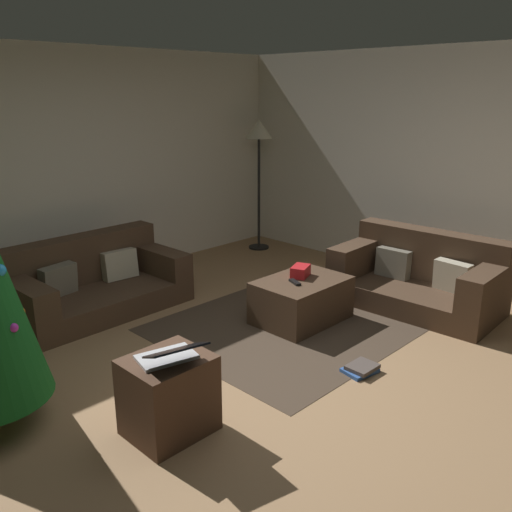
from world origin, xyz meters
name	(u,v)px	position (x,y,z in m)	size (l,w,h in m)	color
ground_plane	(265,382)	(0.00, 0.00, 0.00)	(6.40, 6.40, 0.00)	#93704C
rear_partition	(56,170)	(0.00, 3.14, 1.30)	(6.40, 0.12, 2.60)	silver
corner_partition	(465,170)	(3.14, 0.00, 1.30)	(0.12, 6.40, 2.60)	silver
couch_left	(93,283)	(-0.16, 2.25, 0.27)	(1.74, 0.94, 0.72)	#473323
couch_right	(420,278)	(2.25, -0.05, 0.29)	(0.94, 1.65, 0.75)	#473323
ottoman	(301,300)	(1.08, 0.56, 0.21)	(0.87, 0.62, 0.41)	#473323
gift_box	(300,271)	(1.14, 0.63, 0.47)	(0.21, 0.14, 0.11)	red
tv_remote	(295,282)	(0.96, 0.54, 0.43)	(0.05, 0.16, 0.02)	black
side_table	(169,395)	(-0.89, 0.01, 0.26)	(0.52, 0.44, 0.53)	#4C3323
laptop	(170,354)	(-0.90, -0.05, 0.58)	(0.43, 0.45, 0.17)	silver
book_stack	(361,369)	(0.63, -0.44, 0.03)	(0.28, 0.24, 0.06)	#2D5193
corner_lamp	(259,139)	(2.60, 2.60, 1.50)	(0.36, 0.36, 1.76)	black
area_rug	(301,320)	(1.08, 0.56, 0.00)	(2.60, 2.00, 0.01)	#433428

